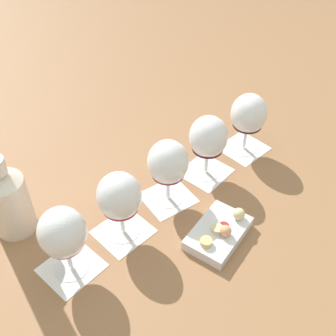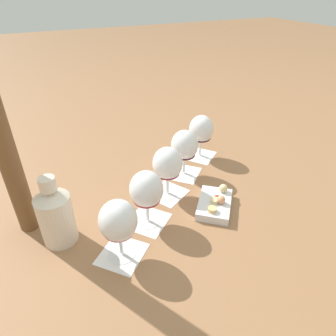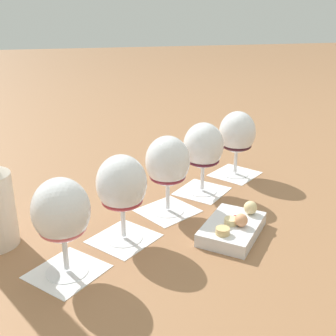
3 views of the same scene
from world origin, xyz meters
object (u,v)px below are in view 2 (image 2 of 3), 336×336
(wine_glass_4, at_px, (201,131))
(snack_dish, at_px, (215,203))
(wine_glass_2, at_px, (166,166))
(wine_glass_1, at_px, (146,191))
(ceramic_vase, at_px, (56,215))
(wine_glass_3, at_px, (184,147))
(wine_glass_0, at_px, (118,223))

(wine_glass_4, height_order, snack_dish, wine_glass_4)
(wine_glass_2, bearing_deg, wine_glass_1, 132.33)
(ceramic_vase, bearing_deg, wine_glass_3, -72.67)
(wine_glass_3, bearing_deg, wine_glass_0, 129.49)
(wine_glass_2, distance_m, snack_dish, 0.20)
(wine_glass_0, height_order, wine_glass_4, same)
(wine_glass_4, relative_size, snack_dish, 0.96)
(wine_glass_0, height_order, wine_glass_3, same)
(wine_glass_2, distance_m, wine_glass_3, 0.14)
(wine_glass_2, xyz_separation_m, wine_glass_3, (0.09, -0.11, 0.00))
(wine_glass_1, xyz_separation_m, ceramic_vase, (0.04, 0.25, -0.02))
(wine_glass_1, height_order, wine_glass_2, same)
(wine_glass_0, height_order, snack_dish, wine_glass_0)
(wine_glass_2, distance_m, ceramic_vase, 0.36)
(wine_glass_3, xyz_separation_m, wine_glass_4, (0.09, -0.12, -0.00))
(wine_glass_0, distance_m, wine_glass_1, 0.14)
(wine_glass_4, distance_m, snack_dish, 0.35)
(snack_dish, bearing_deg, wine_glass_3, -0.79)
(wine_glass_3, distance_m, ceramic_vase, 0.49)
(ceramic_vase, bearing_deg, wine_glass_4, -68.32)
(ceramic_vase, relative_size, snack_dish, 1.14)
(wine_glass_3, height_order, wine_glass_4, same)
(wine_glass_1, height_order, wine_glass_3, same)
(wine_glass_3, xyz_separation_m, snack_dish, (-0.22, 0.00, -0.10))
(wine_glass_2, xyz_separation_m, snack_dish, (-0.13, -0.11, -0.10))
(wine_glass_2, bearing_deg, ceramic_vase, 99.64)
(wine_glass_0, xyz_separation_m, wine_glass_3, (0.28, -0.33, 0.00))
(wine_glass_1, relative_size, wine_glass_3, 1.00)
(wine_glass_1, relative_size, snack_dish, 0.96)
(wine_glass_0, bearing_deg, wine_glass_4, -51.44)
(wine_glass_2, bearing_deg, wine_glass_4, -53.42)
(wine_glass_1, bearing_deg, wine_glass_2, -47.67)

